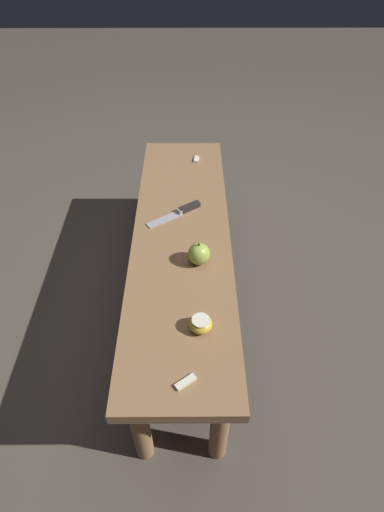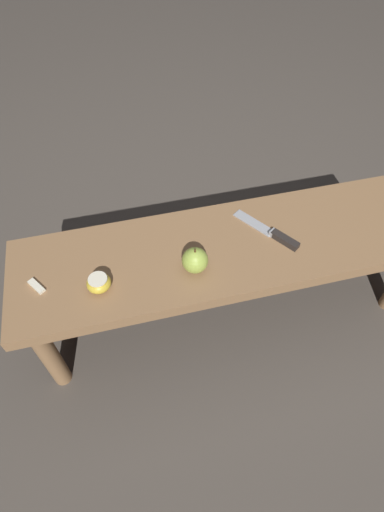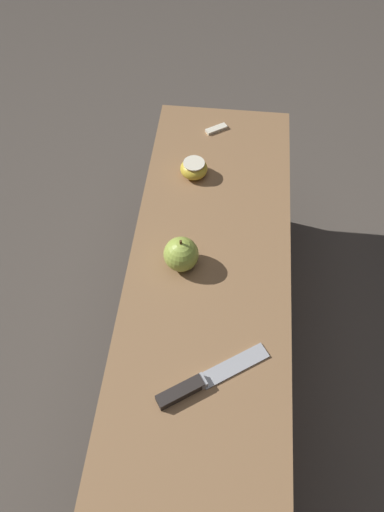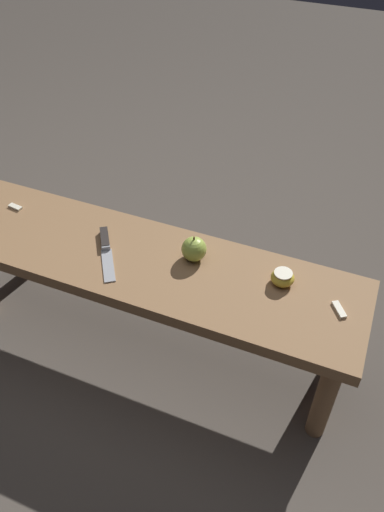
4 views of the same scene
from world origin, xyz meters
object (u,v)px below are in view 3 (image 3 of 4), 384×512
Objects in this scene: knife at (197,384)px; apple_whole at (181,254)px; apple_cut at (194,168)px; wooden_bench at (203,336)px.

apple_whole is at bearing 68.65° from knife.
knife is 2.44× the size of apple_whole.
knife is at bearing 6.48° from apple_cut.
apple_whole is (-0.26, -0.06, 0.03)m from knife.
apple_whole is at bearing -156.30° from wooden_bench.
apple_whole reaches higher than knife.
apple_cut reaches higher than knife.
apple_whole is 1.26× the size of apple_cut.
knife is at bearing 12.72° from apple_whole.
apple_cut is (-0.53, -0.06, 0.01)m from knife.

